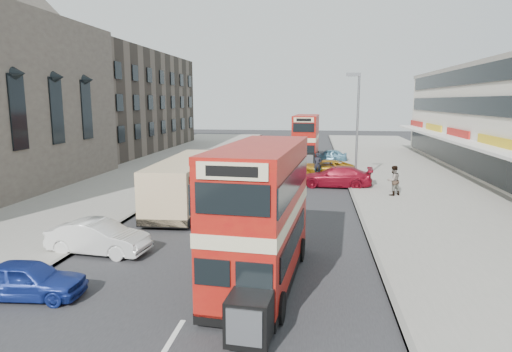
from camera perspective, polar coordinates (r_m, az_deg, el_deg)
The scene contains 18 objects.
ground at distance 15.92m, azimuth -6.20°, elevation -13.12°, with size 160.00×160.00×0.00m, color #28282B.
road_surface at distance 34.97m, azimuth 1.62°, elevation -0.43°, with size 12.00×90.00×0.01m, color #28282B.
pavement_right at distance 35.77m, azimuth 21.11°, elevation -0.74°, with size 12.00×90.00×0.15m, color gray.
pavement_left at distance 38.11m, azimuth -16.63°, elevation 0.11°, with size 12.00×90.00×0.15m, color gray.
kerb_left at distance 36.10m, azimuth -8.06°, elevation -0.09°, with size 0.20×90.00×0.16m, color gray.
kerb_right at distance 34.86m, azimuth 11.64°, elevation -0.54°, with size 0.20×90.00×0.16m, color gray.
brick_terrace at distance 58.17m, azimuth -18.71°, elevation 9.05°, with size 14.00×28.00×12.00m, color #66594C.
street_lamp at distance 32.39m, azimuth 12.91°, elevation 7.04°, with size 1.00×0.20×8.12m.
bus_main at distance 14.78m, azimuth 0.68°, elevation -4.96°, with size 2.90×8.51×4.60m.
bus_second at distance 44.88m, azimuth 6.52°, elevation 4.87°, with size 2.64×8.44×4.60m.
coach at distance 25.88m, azimuth -8.92°, elevation -0.65°, with size 2.94×10.07×2.65m.
car_left_near at distance 15.94m, azimuth -27.53°, elevation -11.82°, with size 1.44×3.58×1.22m, color navy.
car_left_front at distance 19.15m, azimuth -19.77°, elevation -7.50°, with size 1.45×4.16×1.37m, color silver.
car_right_a at distance 32.24m, azimuth 10.29°, elevation -0.11°, with size 2.10×5.16×1.50m, color maroon.
car_right_b at distance 36.78m, azimuth 8.88°, elevation 1.02°, with size 2.25×4.87×1.35m, color #BA7E12.
car_right_c at distance 45.85m, azimuth 9.41°, elevation 2.67°, with size 1.51×3.75×1.28m, color #5B98B6.
pedestrian_near at distance 29.56m, azimuth 17.40°, elevation -0.54°, with size 0.72×0.49×1.96m, color gray.
cyclist at distance 35.23m, azimuth 7.99°, elevation 0.72°, with size 0.64×1.72×2.10m.
Camera 1 is at (3.60, -14.23, 6.17)m, focal length 30.81 mm.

